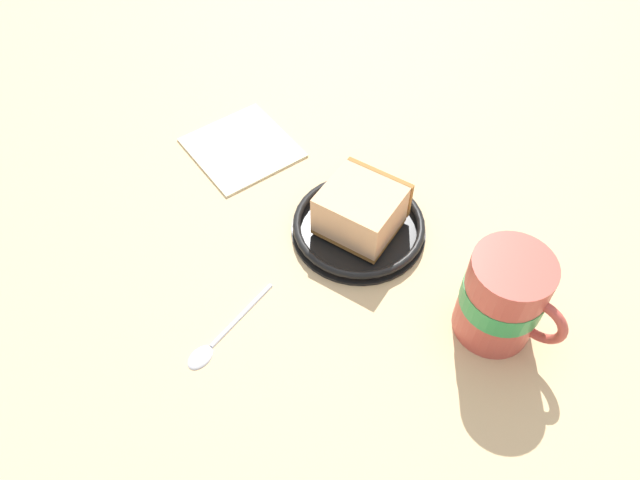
# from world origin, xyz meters

# --- Properties ---
(ground_plane) EXTENTS (1.48, 1.48, 0.04)m
(ground_plane) POSITION_xyz_m (0.00, 0.00, -0.02)
(ground_plane) COLOR tan
(small_plate) EXTENTS (0.15, 0.15, 0.02)m
(small_plate) POSITION_xyz_m (-0.03, 0.01, 0.01)
(small_plate) COLOR black
(small_plate) RESTS_ON ground_plane
(cake_slice) EXTENTS (0.10, 0.10, 0.05)m
(cake_slice) POSITION_xyz_m (-0.03, 0.01, 0.03)
(cake_slice) COLOR #9E662D
(cake_slice) RESTS_ON small_plate
(tea_mug) EXTENTS (0.08, 0.11, 0.10)m
(tea_mug) POSITION_xyz_m (-0.06, 0.19, 0.05)
(tea_mug) COLOR #BF4C3F
(tea_mug) RESTS_ON ground_plane
(teaspoon) EXTENTS (0.12, 0.05, 0.01)m
(teaspoon) POSITION_xyz_m (0.18, 0.04, 0.00)
(teaspoon) COLOR silver
(teaspoon) RESTS_ON ground_plane
(folded_napkin) EXTENTS (0.12, 0.12, 0.01)m
(folded_napkin) POSITION_xyz_m (0.01, -0.18, 0.00)
(folded_napkin) COLOR beige
(folded_napkin) RESTS_ON ground_plane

